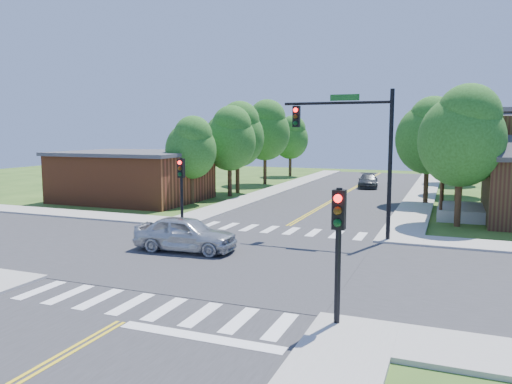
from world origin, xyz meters
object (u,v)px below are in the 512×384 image
at_px(signal_pole_nw, 181,178).
at_px(car_silver, 186,234).
at_px(signal_mast_ne, 355,140).
at_px(car_dgrey, 368,181).
at_px(signal_pole_se, 338,231).

bearing_deg(signal_pole_nw, car_silver, -58.54).
height_order(signal_mast_ne, car_silver, signal_mast_ne).
distance_m(signal_mast_ne, car_dgrey, 23.04).
xyz_separation_m(signal_pole_nw, car_dgrey, (6.73, 22.49, -2.04)).
distance_m(signal_mast_ne, signal_pole_se, 11.55).
bearing_deg(signal_mast_ne, car_silver, -140.33).
bearing_deg(signal_pole_se, car_dgrey, 97.56).
bearing_deg(signal_pole_nw, signal_pole_se, -45.00).
xyz_separation_m(signal_pole_se, car_dgrey, (-4.47, 33.69, -2.04)).
xyz_separation_m(signal_pole_se, signal_pole_nw, (-11.20, 11.20, 0.00)).
distance_m(signal_pole_nw, car_silver, 6.41).
xyz_separation_m(signal_mast_ne, signal_pole_se, (1.69, -11.21, -2.19)).
bearing_deg(signal_pole_nw, car_dgrey, 73.34).
height_order(signal_pole_nw, car_silver, signal_pole_nw).
relative_size(signal_mast_ne, car_dgrey, 1.59).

